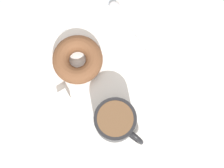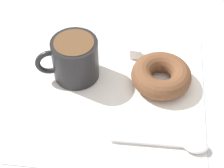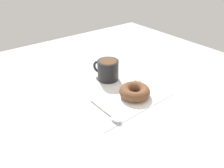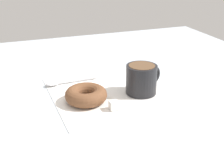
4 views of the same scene
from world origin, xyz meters
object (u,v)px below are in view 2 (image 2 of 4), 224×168
at_px(spoon, 181,146).
at_px(sugar_cube, 136,52).
at_px(coffee_cup, 74,58).
at_px(donut, 161,76).

relative_size(spoon, sugar_cube, 7.20).
distance_m(coffee_cup, donut, 0.15).
xyz_separation_m(coffee_cup, spoon, (0.18, -0.12, -0.03)).
distance_m(donut, spoon, 0.13).
xyz_separation_m(donut, sugar_cube, (-0.05, 0.06, -0.01)).
xyz_separation_m(coffee_cup, donut, (0.15, 0.00, -0.02)).
relative_size(coffee_cup, spoon, 0.72).
relative_size(coffee_cup, donut, 1.02).
bearing_deg(donut, spoon, -73.35).
bearing_deg(sugar_cube, spoon, -65.13).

